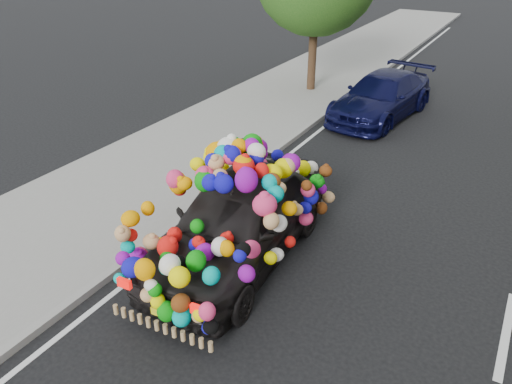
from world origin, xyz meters
TOP-DOWN VIEW (x-y plane):
  - ground at (0.00, 0.00)m, footprint 100.00×100.00m
  - sidewalk at (-4.30, 0.00)m, footprint 4.00×60.00m
  - kerb at (-2.35, 0.00)m, footprint 0.15×60.00m
  - lane_markings at (3.60, 0.00)m, footprint 6.00×50.00m
  - plush_art_car at (-0.77, -0.28)m, footprint 2.42×4.81m
  - navy_sedan at (-0.87, 8.15)m, footprint 2.43×4.72m

SIDE VIEW (x-z plane):
  - ground at x=0.00m, z-range 0.00..0.00m
  - lane_markings at x=3.60m, z-range 0.00..0.01m
  - sidewalk at x=-4.30m, z-range 0.00..0.12m
  - kerb at x=-2.35m, z-range 0.00..0.13m
  - navy_sedan at x=-0.87m, z-range 0.00..1.31m
  - plush_art_car at x=-0.77m, z-range 0.03..2.21m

